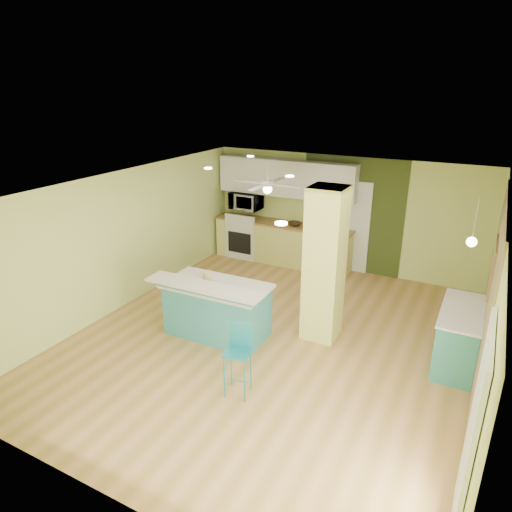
# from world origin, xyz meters

# --- Properties ---
(floor) EXTENTS (6.00, 7.00, 0.01)m
(floor) POSITION_xyz_m (0.00, 0.00, -0.01)
(floor) COLOR #A47B39
(floor) RESTS_ON ground
(ceiling) EXTENTS (6.00, 7.00, 0.01)m
(ceiling) POSITION_xyz_m (0.00, 0.00, 2.50)
(ceiling) COLOR white
(ceiling) RESTS_ON wall_back
(wall_back) EXTENTS (6.00, 0.01, 2.50)m
(wall_back) POSITION_xyz_m (0.00, 3.50, 1.25)
(wall_back) COLOR #CBDA74
(wall_back) RESTS_ON floor
(wall_front) EXTENTS (6.00, 0.01, 2.50)m
(wall_front) POSITION_xyz_m (0.00, -3.50, 1.25)
(wall_front) COLOR #CBDA74
(wall_front) RESTS_ON floor
(wall_left) EXTENTS (0.01, 7.00, 2.50)m
(wall_left) POSITION_xyz_m (-3.00, 0.00, 1.25)
(wall_left) COLOR #CBDA74
(wall_left) RESTS_ON floor
(wall_right) EXTENTS (0.01, 7.00, 2.50)m
(wall_right) POSITION_xyz_m (3.00, 0.00, 1.25)
(wall_right) COLOR #CBDA74
(wall_right) RESTS_ON floor
(wood_panel) EXTENTS (0.02, 3.40, 2.50)m
(wood_panel) POSITION_xyz_m (2.99, 0.60, 1.25)
(wood_panel) COLOR olive
(wood_panel) RESTS_ON floor
(olive_accent) EXTENTS (2.20, 0.02, 2.50)m
(olive_accent) POSITION_xyz_m (0.20, 3.49, 1.25)
(olive_accent) COLOR #38461C
(olive_accent) RESTS_ON floor
(interior_door) EXTENTS (0.82, 0.05, 2.00)m
(interior_door) POSITION_xyz_m (0.20, 3.46, 1.00)
(interior_door) COLOR white
(interior_door) RESTS_ON floor
(french_door) EXTENTS (0.04, 1.08, 2.10)m
(french_door) POSITION_xyz_m (2.97, -2.30, 1.05)
(french_door) COLOR white
(french_door) RESTS_ON floor
(column) EXTENTS (0.55, 0.55, 2.50)m
(column) POSITION_xyz_m (0.65, 0.50, 1.25)
(column) COLOR #D4DB65
(column) RESTS_ON floor
(kitchen_run) EXTENTS (3.25, 0.63, 0.94)m
(kitchen_run) POSITION_xyz_m (-1.30, 3.20, 0.47)
(kitchen_run) COLOR #D7D770
(kitchen_run) RESTS_ON floor
(stove) EXTENTS (0.76, 0.66, 1.08)m
(stove) POSITION_xyz_m (-2.25, 3.19, 0.46)
(stove) COLOR silver
(stove) RESTS_ON floor
(upper_cabinets) EXTENTS (3.20, 0.34, 0.80)m
(upper_cabinets) POSITION_xyz_m (-1.30, 3.32, 1.95)
(upper_cabinets) COLOR white
(upper_cabinets) RESTS_ON wall_back
(microwave) EXTENTS (0.70, 0.48, 0.39)m
(microwave) POSITION_xyz_m (-2.25, 3.20, 1.35)
(microwave) COLOR silver
(microwave) RESTS_ON wall_back
(ceiling_fan) EXTENTS (1.41, 1.41, 0.61)m
(ceiling_fan) POSITION_xyz_m (-1.10, 2.00, 2.08)
(ceiling_fan) COLOR white
(ceiling_fan) RESTS_ON ceiling
(pendant_lamp) EXTENTS (0.14, 0.14, 0.69)m
(pendant_lamp) POSITION_xyz_m (2.65, 0.75, 1.88)
(pendant_lamp) COLOR silver
(pendant_lamp) RESTS_ON ceiling
(wall_decor) EXTENTS (0.03, 0.90, 0.70)m
(wall_decor) POSITION_xyz_m (2.96, 0.80, 1.55)
(wall_decor) COLOR brown
(wall_decor) RESTS_ON wood_panel
(peninsula) EXTENTS (1.94, 1.06, 1.03)m
(peninsula) POSITION_xyz_m (-0.88, -0.28, 0.48)
(peninsula) COLOR teal
(peninsula) RESTS_ON floor
(bar_stool) EXTENTS (0.39, 0.39, 1.00)m
(bar_stool) POSITION_xyz_m (0.18, -1.39, 0.67)
(bar_stool) COLOR teal
(bar_stool) RESTS_ON floor
(side_counter) EXTENTS (0.58, 1.38, 0.89)m
(side_counter) POSITION_xyz_m (2.70, 0.67, 0.45)
(side_counter) COLOR teal
(side_counter) RESTS_ON floor
(fruit_bowl) EXTENTS (0.37, 0.37, 0.07)m
(fruit_bowl) POSITION_xyz_m (-0.99, 3.16, 0.98)
(fruit_bowl) COLOR #3C2418
(fruit_bowl) RESTS_ON kitchen_run
(canister) EXTENTS (0.14, 0.14, 0.16)m
(canister) POSITION_xyz_m (-1.09, -0.20, 0.98)
(canister) COLOR gold
(canister) RESTS_ON peninsula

